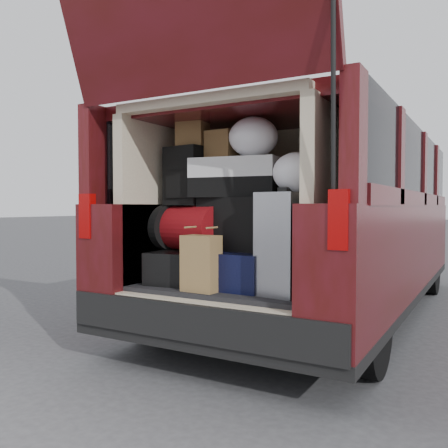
% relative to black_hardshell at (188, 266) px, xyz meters
% --- Properties ---
extents(ground, '(80.00, 80.00, 0.00)m').
position_rel_black_hardshell_xyz_m(ground, '(0.36, -0.13, -0.66)').
color(ground, '#3A3A3C').
rests_on(ground, ground).
extents(minivan, '(1.90, 5.35, 2.77)m').
position_rel_black_hardshell_xyz_m(minivan, '(0.36, 1.72, 0.25)').
color(minivan, black).
rests_on(minivan, ground).
extents(load_floor, '(1.24, 1.05, 0.55)m').
position_rel_black_hardshell_xyz_m(load_floor, '(0.36, 0.14, -0.39)').
color(load_floor, black).
rests_on(load_floor, ground).
extents(black_hardshell, '(0.46, 0.60, 0.22)m').
position_rel_black_hardshell_xyz_m(black_hardshell, '(0.00, 0.00, 0.00)').
color(black_hardshell, black).
rests_on(black_hardshell, load_floor).
extents(navy_hardshell, '(0.47, 0.56, 0.24)m').
position_rel_black_hardshell_xyz_m(navy_hardshell, '(0.44, 0.02, 0.01)').
color(navy_hardshell, black).
rests_on(navy_hardshell, load_floor).
extents(silver_roller, '(0.32, 0.45, 0.62)m').
position_rel_black_hardshell_xyz_m(silver_roller, '(0.80, -0.06, 0.20)').
color(silver_roller, silver).
rests_on(silver_roller, load_floor).
extents(kraft_bag, '(0.23, 0.16, 0.35)m').
position_rel_black_hardshell_xyz_m(kraft_bag, '(0.29, -0.27, 0.07)').
color(kraft_bag, olive).
rests_on(kraft_bag, load_floor).
extents(red_duffel, '(0.55, 0.41, 0.32)m').
position_rel_black_hardshell_xyz_m(red_duffel, '(0.03, 0.02, 0.27)').
color(red_duffel, maroon).
rests_on(red_duffel, black_hardshell).
extents(black_soft_case, '(0.53, 0.36, 0.36)m').
position_rel_black_hardshell_xyz_m(black_soft_case, '(0.37, 0.06, 0.31)').
color(black_soft_case, black).
rests_on(black_soft_case, navy_hardshell).
extents(backpack, '(0.31, 0.21, 0.42)m').
position_rel_black_hardshell_xyz_m(backpack, '(-0.03, 0.03, 0.64)').
color(backpack, black).
rests_on(backpack, red_duffel).
extents(twotone_duffel, '(0.63, 0.38, 0.27)m').
position_rel_black_hardshell_xyz_m(twotone_duffel, '(0.36, 0.07, 0.62)').
color(twotone_duffel, silver).
rests_on(twotone_duffel, black_soft_case).
extents(grocery_sack_lower, '(0.22, 0.19, 0.18)m').
position_rel_black_hardshell_xyz_m(grocery_sack_lower, '(0.01, 0.06, 0.94)').
color(grocery_sack_lower, brown).
rests_on(grocery_sack_lower, backpack).
extents(grocery_sack_upper, '(0.21, 0.17, 0.20)m').
position_rel_black_hardshell_xyz_m(grocery_sack_upper, '(0.23, 0.10, 0.85)').
color(grocery_sack_upper, brown).
rests_on(grocery_sack_upper, twotone_duffel).
extents(plastic_bag_center, '(0.35, 0.33, 0.27)m').
position_rel_black_hardshell_xyz_m(plastic_bag_center, '(0.49, 0.06, 0.88)').
color(plastic_bag_center, white).
rests_on(plastic_bag_center, twotone_duffel).
extents(plastic_bag_right, '(0.28, 0.26, 0.24)m').
position_rel_black_hardshell_xyz_m(plastic_bag_right, '(0.83, -0.05, 0.63)').
color(plastic_bag_right, white).
rests_on(plastic_bag_right, silver_roller).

